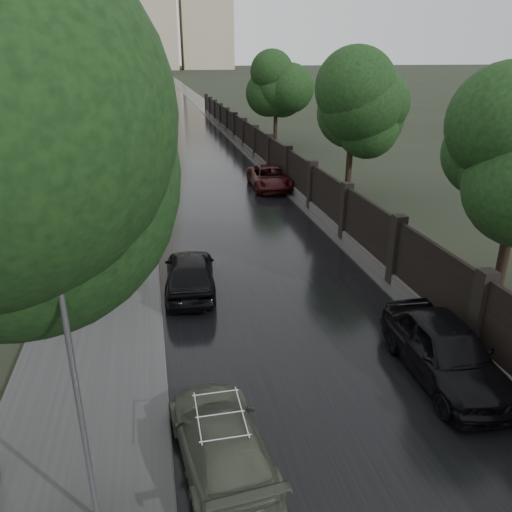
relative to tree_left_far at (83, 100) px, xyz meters
The scene contains 13 objects.
road 160.29m from the tree_left_far, 87.14° to the left, with size 8.00×420.00×0.02m, color black.
sidewalk_left 160.10m from the tree_left_far, 89.28° to the left, with size 4.00×420.00×0.16m, color #2D2D2D.
verge_right 160.65m from the tree_left_far, 85.18° to the left, with size 3.00×420.00×0.08m, color #2D2D2D.
fence_right 13.44m from the tree_left_far, ahead, with size 0.45×75.72×2.70m.
tree_left_far is the anchor object (origin of this frame).
tree_right_b 17.45m from the tree_left_far, 27.30° to the right, with size 4.08×4.08×7.01m.
tree_right_c 18.45m from the tree_left_far, 32.83° to the left, with size 4.08×4.08×7.01m.
lamp_post 28.73m from the tree_left_far, 84.79° to the right, with size 0.25×0.12×5.11m.
traffic_light 6.84m from the tree_left_far, 53.53° to the right, with size 0.16×0.32×4.00m.
volga_sedan 28.31m from the tree_left_far, 79.63° to the right, with size 1.73×4.26×1.24m, color #44493B.
hatchback_left 20.22m from the tree_left_far, 74.97° to the right, with size 1.77×4.39×1.50m, color black.
car_right_near 28.35m from the tree_left_far, 66.34° to the right, with size 1.92×4.78×1.63m, color black.
car_right_far 13.24m from the tree_left_far, 23.55° to the right, with size 2.32×5.03×1.40m, color black.
Camera 1 is at (-3.94, -5.57, 8.02)m, focal length 35.00 mm.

